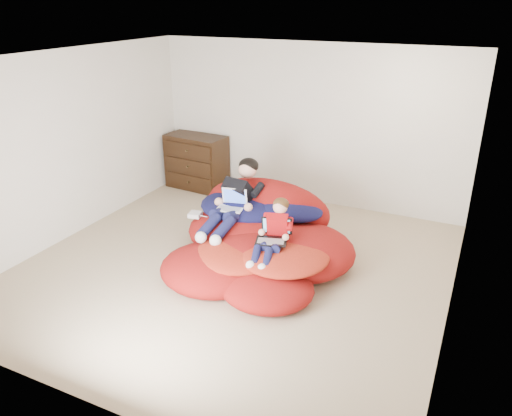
{
  "coord_description": "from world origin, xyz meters",
  "views": [
    {
      "loc": [
        2.56,
        -4.77,
        3.11
      ],
      "look_at": [
        0.14,
        0.33,
        0.7
      ],
      "focal_mm": 35.0,
      "sensor_mm": 36.0,
      "label": 1
    }
  ],
  "objects_px": {
    "beanbag_pile": "(260,239)",
    "laptop_white": "(232,203)",
    "older_boy": "(237,196)",
    "younger_boy": "(274,230)",
    "laptop_black": "(274,234)",
    "dresser": "(197,162)"
  },
  "relations": [
    {
      "from": "beanbag_pile",
      "to": "laptop_white",
      "type": "relative_size",
      "value": 6.47
    },
    {
      "from": "older_boy",
      "to": "laptop_white",
      "type": "relative_size",
      "value": 3.57
    },
    {
      "from": "younger_boy",
      "to": "laptop_black",
      "type": "distance_m",
      "value": 0.05
    },
    {
      "from": "dresser",
      "to": "older_boy",
      "type": "xyz_separation_m",
      "value": [
        1.63,
        -1.64,
        0.23
      ]
    },
    {
      "from": "laptop_white",
      "to": "older_boy",
      "type": "bearing_deg",
      "value": 90.0
    },
    {
      "from": "younger_boy",
      "to": "older_boy",
      "type": "bearing_deg",
      "value": 144.46
    },
    {
      "from": "beanbag_pile",
      "to": "laptop_white",
      "type": "distance_m",
      "value": 0.59
    },
    {
      "from": "older_boy",
      "to": "dresser",
      "type": "bearing_deg",
      "value": 134.98
    },
    {
      "from": "dresser",
      "to": "laptop_white",
      "type": "distance_m",
      "value": 2.41
    },
    {
      "from": "beanbag_pile",
      "to": "older_boy",
      "type": "bearing_deg",
      "value": 153.88
    },
    {
      "from": "older_boy",
      "to": "laptop_white",
      "type": "height_order",
      "value": "older_boy"
    },
    {
      "from": "beanbag_pile",
      "to": "laptop_black",
      "type": "distance_m",
      "value": 0.57
    },
    {
      "from": "younger_boy",
      "to": "laptop_white",
      "type": "relative_size",
      "value": 2.23
    },
    {
      "from": "dresser",
      "to": "older_boy",
      "type": "relative_size",
      "value": 0.81
    },
    {
      "from": "dresser",
      "to": "laptop_white",
      "type": "bearing_deg",
      "value": -47.19
    },
    {
      "from": "laptop_white",
      "to": "laptop_black",
      "type": "height_order",
      "value": "laptop_white"
    },
    {
      "from": "older_boy",
      "to": "laptop_white",
      "type": "distance_m",
      "value": 0.14
    },
    {
      "from": "laptop_white",
      "to": "laptop_black",
      "type": "distance_m",
      "value": 0.9
    },
    {
      "from": "dresser",
      "to": "beanbag_pile",
      "type": "bearing_deg",
      "value": -41.77
    },
    {
      "from": "beanbag_pile",
      "to": "younger_boy",
      "type": "distance_m",
      "value": 0.59
    },
    {
      "from": "older_boy",
      "to": "laptop_black",
      "type": "relative_size",
      "value": 3.11
    },
    {
      "from": "older_boy",
      "to": "beanbag_pile",
      "type": "bearing_deg",
      "value": -26.12
    }
  ]
}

